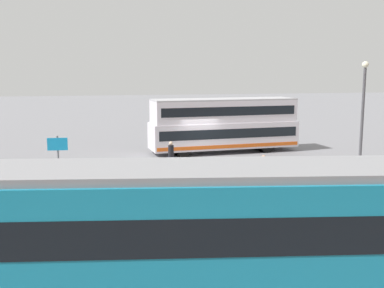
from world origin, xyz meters
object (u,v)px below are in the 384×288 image
object	(u,v)px
double_decker_bus	(224,125)
pedestrian_crossing	(263,169)
pedestrian_near_railing	(171,154)
street_lamp	(363,108)
tram_yellow	(161,229)
info_sign	(58,152)

from	to	relation	value
double_decker_bus	pedestrian_crossing	distance (m)	10.00
double_decker_bus	pedestrian_near_railing	distance (m)	7.05
pedestrian_near_railing	street_lamp	bearing A→B (deg)	165.06
double_decker_bus	pedestrian_near_railing	xyz separation A→B (m)	(4.58, 5.27, -0.95)
double_decker_bus	street_lamp	distance (m)	9.94
double_decker_bus	pedestrian_near_railing	world-z (taller)	double_decker_bus
tram_yellow	info_sign	bearing A→B (deg)	-74.24
pedestrian_near_railing	tram_yellow	bearing A→B (deg)	79.99
tram_yellow	info_sign	world-z (taller)	tram_yellow
tram_yellow	street_lamp	world-z (taller)	street_lamp
pedestrian_near_railing	street_lamp	world-z (taller)	street_lamp
tram_yellow	street_lamp	size ratio (longest dim) A/B	2.20
pedestrian_crossing	info_sign	size ratio (longest dim) A/B	0.63
double_decker_bus	pedestrian_crossing	size ratio (longest dim) A/B	6.62
double_decker_bus	street_lamp	world-z (taller)	street_lamp
pedestrian_near_railing	street_lamp	xyz separation A→B (m)	(-10.21, 2.73, 2.67)
info_sign	street_lamp	world-z (taller)	street_lamp
double_decker_bus	info_sign	xyz separation A→B (m)	(10.56, 7.70, -0.20)
tram_yellow	pedestrian_crossing	size ratio (longest dim) A/B	8.53
info_sign	street_lamp	bearing A→B (deg)	178.94
pedestrian_crossing	street_lamp	xyz separation A→B (m)	(-6.39, -1.92, 2.73)
pedestrian_crossing	info_sign	world-z (taller)	info_sign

